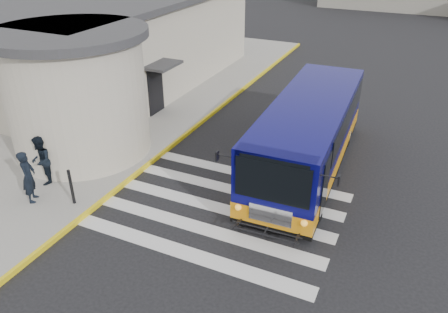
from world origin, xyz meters
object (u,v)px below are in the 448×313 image
at_px(transit_bus, 308,138).
at_px(pedestrian_b, 41,160).
at_px(pedestrian_a, 28,177).
at_px(bollard, 71,187).

xyz_separation_m(transit_bus, pedestrian_b, (-8.02, -5.06, -0.27)).
xyz_separation_m(transit_bus, pedestrian_a, (-7.56, -6.07, -0.26)).
bearing_deg(transit_bus, pedestrian_a, -143.36).
distance_m(pedestrian_a, pedestrian_b, 1.11).
xyz_separation_m(pedestrian_a, bollard, (1.35, 0.42, -0.28)).
distance_m(transit_bus, pedestrian_b, 9.49).
bearing_deg(pedestrian_b, transit_bus, 84.53).
height_order(pedestrian_a, bollard, pedestrian_a).
relative_size(transit_bus, pedestrian_a, 5.45).
bearing_deg(pedestrian_a, pedestrian_b, -7.62).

